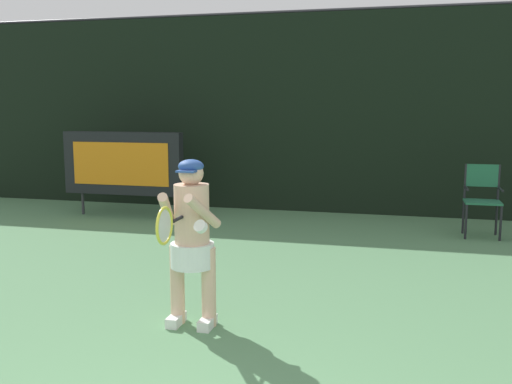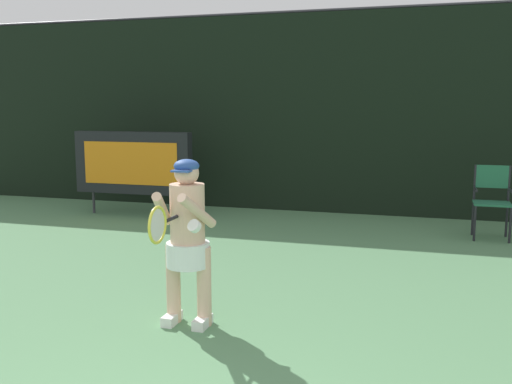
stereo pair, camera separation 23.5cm
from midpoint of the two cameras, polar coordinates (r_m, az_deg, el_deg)
backdrop_screen at (r=10.61m, az=7.86°, el=7.65°), size 18.00×0.12×3.66m
scoreboard at (r=10.48m, az=-13.62°, el=2.75°), size 2.20×0.21×1.50m
umpire_chair at (r=9.28m, az=20.74°, el=-0.35°), size 0.52×0.44×1.08m
tennis_player at (r=5.18m, az=-7.65°, el=-4.29°), size 0.53×0.60×1.50m
tennis_racket at (r=4.71m, az=-10.32°, el=-3.24°), size 0.03×0.60×0.31m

